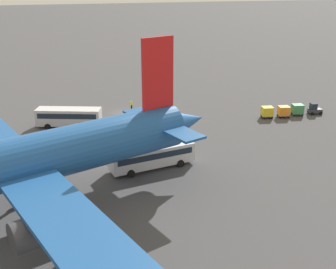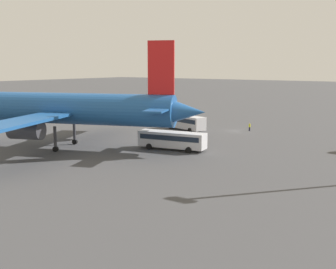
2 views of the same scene
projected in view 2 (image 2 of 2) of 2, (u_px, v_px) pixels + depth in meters
The scene contains 5 objects.
ground_plane at pixel (237, 131), 90.41m from camera, with size 600.00×600.00×0.00m, color #424244.
airplane at pixel (56, 109), 71.27m from camera, with size 49.87×43.29×17.77m.
shuttle_bus_near at pixel (185, 121), 91.32m from camera, with size 11.08×5.83×3.21m.
shuttle_bus_far at pixel (172, 139), 70.15m from camera, with size 11.83×4.95×3.02m.
worker_person at pixel (250, 127), 90.37m from camera, with size 0.38×0.38×1.74m.
Camera 2 is at (-39.93, 81.26, 13.97)m, focal length 45.00 mm.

